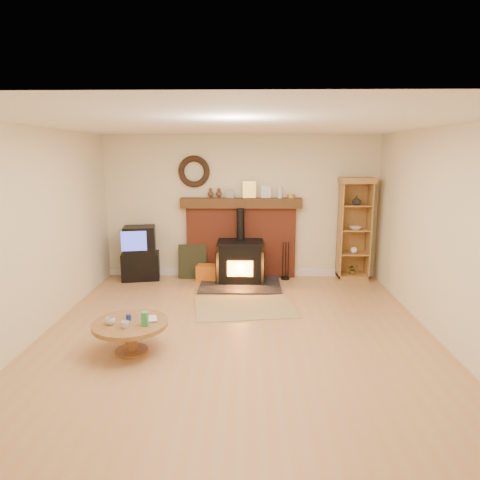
{
  "coord_description": "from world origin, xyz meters",
  "views": [
    {
      "loc": [
        0.14,
        -5.08,
        2.28
      ],
      "look_at": [
        0.02,
        1.0,
        1.04
      ],
      "focal_mm": 32.0,
      "sensor_mm": 36.0,
      "label": 1
    }
  ],
  "objects_px": {
    "wood_stove": "(240,263)",
    "curio_cabinet": "(354,229)",
    "coffee_table": "(130,328)",
    "tv_unit": "(140,254)"
  },
  "relations": [
    {
      "from": "tv_unit",
      "to": "curio_cabinet",
      "type": "distance_m",
      "value": 3.91
    },
    {
      "from": "curio_cabinet",
      "to": "wood_stove",
      "type": "bearing_deg",
      "value": -172.26
    },
    {
      "from": "coffee_table",
      "to": "tv_unit",
      "type": "bearing_deg",
      "value": 101.86
    },
    {
      "from": "tv_unit",
      "to": "coffee_table",
      "type": "bearing_deg",
      "value": -78.14
    },
    {
      "from": "wood_stove",
      "to": "curio_cabinet",
      "type": "bearing_deg",
      "value": 7.74
    },
    {
      "from": "tv_unit",
      "to": "curio_cabinet",
      "type": "xyz_separation_m",
      "value": [
        3.88,
        0.09,
        0.46
      ]
    },
    {
      "from": "tv_unit",
      "to": "coffee_table",
      "type": "distance_m",
      "value": 3.02
    },
    {
      "from": "wood_stove",
      "to": "coffee_table",
      "type": "relative_size",
      "value": 1.61
    },
    {
      "from": "wood_stove",
      "to": "coffee_table",
      "type": "xyz_separation_m",
      "value": [
        -1.21,
        -2.76,
        -0.06
      ]
    },
    {
      "from": "wood_stove",
      "to": "curio_cabinet",
      "type": "distance_m",
      "value": 2.14
    }
  ]
}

